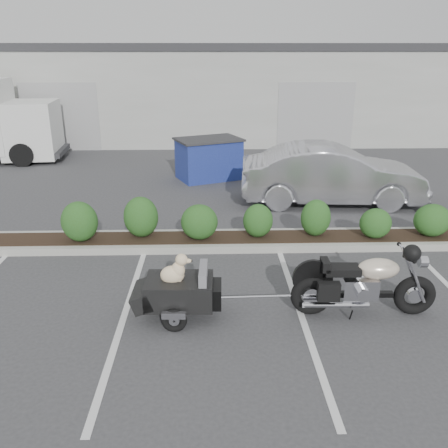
{
  "coord_description": "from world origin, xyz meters",
  "views": [
    {
      "loc": [
        -0.16,
        -6.88,
        3.83
      ],
      "look_at": [
        0.08,
        1.39,
        0.75
      ],
      "focal_mm": 38.0,
      "sensor_mm": 36.0,
      "label": 1
    }
  ],
  "objects_px": {
    "pet_trailer": "(178,290)",
    "dumpster": "(209,158)",
    "sedan": "(332,175)",
    "motorcycle": "(364,285)"
  },
  "relations": [
    {
      "from": "pet_trailer",
      "to": "dumpster",
      "type": "distance_m",
      "value": 8.11
    },
    {
      "from": "pet_trailer",
      "to": "sedan",
      "type": "relative_size",
      "value": 0.38
    },
    {
      "from": "motorcycle",
      "to": "sedan",
      "type": "bearing_deg",
      "value": 83.06
    },
    {
      "from": "motorcycle",
      "to": "dumpster",
      "type": "xyz_separation_m",
      "value": [
        -2.34,
        8.12,
        0.13
      ]
    },
    {
      "from": "motorcycle",
      "to": "sedan",
      "type": "height_order",
      "value": "sedan"
    },
    {
      "from": "dumpster",
      "to": "sedan",
      "type": "bearing_deg",
      "value": -62.09
    },
    {
      "from": "sedan",
      "to": "dumpster",
      "type": "distance_m",
      "value": 4.1
    },
    {
      "from": "motorcycle",
      "to": "dumpster",
      "type": "height_order",
      "value": "motorcycle"
    },
    {
      "from": "dumpster",
      "to": "motorcycle",
      "type": "bearing_deg",
      "value": -96.7
    },
    {
      "from": "motorcycle",
      "to": "pet_trailer",
      "type": "relative_size",
      "value": 1.26
    }
  ]
}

